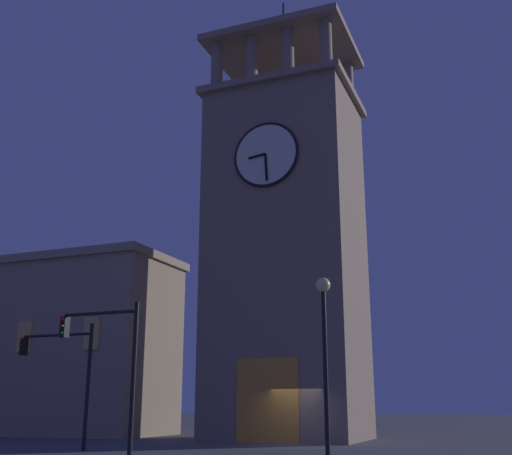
# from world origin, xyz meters

# --- Properties ---
(ground_plane) EXTENTS (200.00, 200.00, 0.00)m
(ground_plane) POSITION_xyz_m (0.00, 0.00, 0.00)
(ground_plane) COLOR #4C4C51
(clocktower) EXTENTS (8.46, 6.90, 26.18)m
(clocktower) POSITION_xyz_m (1.48, -3.88, 10.21)
(clocktower) COLOR gray
(clocktower) RESTS_ON ground_plane
(adjacent_wing_building) EXTENTS (19.46, 6.82, 10.76)m
(adjacent_wing_building) POSITION_xyz_m (19.33, -4.31, 5.40)
(adjacent_wing_building) COLOR gray
(adjacent_wing_building) RESTS_ON ground_plane
(traffic_signal_near) EXTENTS (3.17, 0.41, 5.19)m
(traffic_signal_near) POSITION_xyz_m (3.11, 10.32, 3.49)
(traffic_signal_near) COLOR black
(traffic_signal_near) RESTS_ON ground_plane
(traffic_signal_mid) EXTENTS (3.69, 0.41, 5.08)m
(traffic_signal_mid) POSITION_xyz_m (7.80, 6.68, 3.41)
(traffic_signal_mid) COLOR black
(traffic_signal_mid) RESTS_ON ground_plane
(street_lamp) EXTENTS (0.44, 0.44, 5.48)m
(street_lamp) POSITION_xyz_m (-4.68, 10.69, 3.79)
(street_lamp) COLOR black
(street_lamp) RESTS_ON ground_plane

